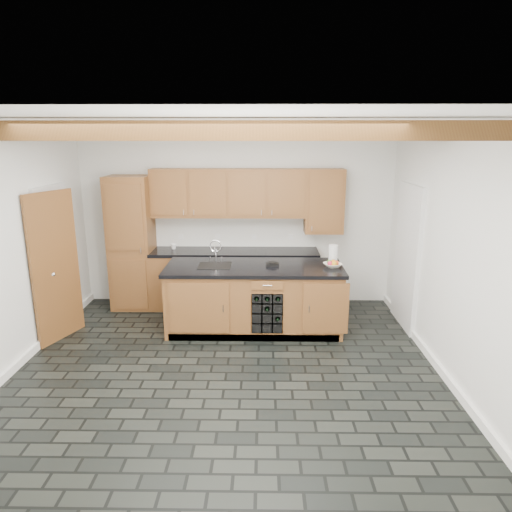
{
  "coord_description": "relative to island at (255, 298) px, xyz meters",
  "views": [
    {
      "loc": [
        0.42,
        -4.8,
        2.64
      ],
      "look_at": [
        0.33,
        0.8,
        1.2
      ],
      "focal_mm": 32.0,
      "sensor_mm": 36.0,
      "label": 1
    }
  ],
  "objects": [
    {
      "name": "room_shell",
      "position": [
        -0.39,
        -0.75,
        1.06
      ],
      "size": [
        5.01,
        5.0,
        5.0
      ],
      "color": "white",
      "rests_on": "ground"
    },
    {
      "name": "mug",
      "position": [
        -1.32,
        1.0,
        0.51
      ],
      "size": [
        0.12,
        0.12,
        0.09
      ],
      "primitive_type": "imported",
      "rotation": [
        0.0,
        0.0,
        -0.37
      ],
      "color": "white",
      "rests_on": "back_cabinetry"
    },
    {
      "name": "island",
      "position": [
        0.0,
        0.0,
        0.0
      ],
      "size": [
        2.48,
        0.96,
        0.93
      ],
      "color": "brown",
      "rests_on": "ground"
    },
    {
      "name": "kitchen_scale",
      "position": [
        0.25,
        0.03,
        0.49
      ],
      "size": [
        0.19,
        0.12,
        0.06
      ],
      "rotation": [
        0.0,
        0.0,
        0.07
      ],
      "color": "black",
      "rests_on": "island"
    },
    {
      "name": "back_cabinetry",
      "position": [
        -0.68,
        0.95,
        0.51
      ],
      "size": [
        3.65,
        0.62,
        2.2
      ],
      "color": "brown",
      "rests_on": "ground"
    },
    {
      "name": "fruit_bowl",
      "position": [
        1.07,
        -0.03,
        0.49
      ],
      "size": [
        0.31,
        0.31,
        0.06
      ],
      "primitive_type": "imported",
      "rotation": [
        0.0,
        0.0,
        0.35
      ],
      "color": "white",
      "rests_on": "island"
    },
    {
      "name": "ground",
      "position": [
        -0.31,
        -1.28,
        -0.47
      ],
      "size": [
        5.0,
        5.0,
        0.0
      ],
      "primitive_type": "plane",
      "color": "black",
      "rests_on": "ground"
    },
    {
      "name": "faucet",
      "position": [
        -0.56,
        0.05,
        0.5
      ],
      "size": [
        0.45,
        0.4,
        0.34
      ],
      "color": "black",
      "rests_on": "island"
    },
    {
      "name": "paper_towel",
      "position": [
        1.11,
        0.22,
        0.59
      ],
      "size": [
        0.13,
        0.13,
        0.25
      ],
      "primitive_type": "cylinder",
      "color": "white",
      "rests_on": "island"
    },
    {
      "name": "fruit_cluster",
      "position": [
        1.07,
        -0.03,
        0.53
      ],
      "size": [
        0.16,
        0.17,
        0.07
      ],
      "color": "#D34A1C",
      "rests_on": "fruit_bowl"
    }
  ]
}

